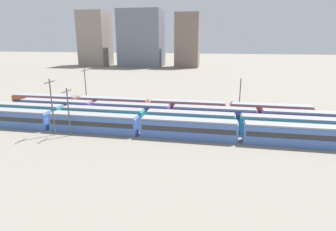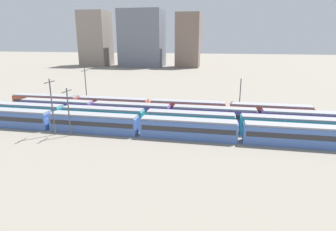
% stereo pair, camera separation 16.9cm
% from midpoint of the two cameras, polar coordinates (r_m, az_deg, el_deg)
% --- Properties ---
extents(ground_plane, '(600.00, 600.00, 0.00)m').
position_cam_midpoint_polar(ground_plane, '(69.88, -20.04, -0.60)').
color(ground_plane, gray).
extents(train_track_0, '(112.50, 3.06, 3.75)m').
position_cam_midpoint_polar(train_track_0, '(52.24, 14.44, -3.20)').
color(train_track_0, '#4C70BC').
rests_on(train_track_0, ground_plane).
extents(train_track_1, '(112.50, 3.06, 3.75)m').
position_cam_midpoint_polar(train_track_1, '(57.18, 13.87, -1.55)').
color(train_track_1, teal).
rests_on(train_track_1, ground_plane).
extents(train_track_2, '(74.70, 3.06, 3.75)m').
position_cam_midpoint_polar(train_track_2, '(63.06, 0.63, 0.48)').
color(train_track_2, '#6B429E').
rests_on(train_track_2, ground_plane).
extents(train_track_3, '(74.70, 3.06, 3.75)m').
position_cam_midpoint_polar(train_track_3, '(69.37, -3.87, 1.83)').
color(train_track_3, '#BC4C38').
rests_on(train_track_3, ground_plane).
extents(catenary_pole_0, '(0.24, 3.20, 9.26)m').
position_cam_midpoint_polar(catenary_pole_0, '(56.16, -19.63, 1.14)').
color(catenary_pole_0, '#4C4C51').
rests_on(catenary_pole_0, ground_plane).
extents(catenary_pole_1, '(0.24, 3.20, 10.62)m').
position_cam_midpoint_polar(catenary_pole_1, '(77.59, -16.44, 5.67)').
color(catenary_pole_1, '#4C4C51').
rests_on(catenary_pole_1, ground_plane).
extents(catenary_pole_2, '(0.24, 3.20, 10.91)m').
position_cam_midpoint_polar(catenary_pole_2, '(57.45, -22.56, 2.03)').
color(catenary_pole_2, '#4C4C51').
rests_on(catenary_pole_2, ground_plane).
extents(catenary_pole_3, '(0.24, 3.20, 9.02)m').
position_cam_midpoint_polar(catenary_pole_3, '(69.28, 14.31, 4.03)').
color(catenary_pole_3, '#4C4C51').
rests_on(catenary_pole_3, ground_plane).
extents(distant_building_0, '(18.06, 18.02, 35.75)m').
position_cam_midpoint_polar(distant_building_0, '(203.64, -14.59, 14.84)').
color(distant_building_0, gray).
rests_on(distant_building_0, ground_plane).
extents(distant_building_1, '(27.81, 20.23, 36.13)m').
position_cam_midpoint_polar(distant_building_1, '(192.02, -5.41, 15.30)').
color(distant_building_1, slate).
rests_on(distant_building_1, ground_plane).
extents(distant_building_2, '(14.96, 13.21, 33.75)m').
position_cam_midpoint_polar(distant_building_2, '(185.81, 3.94, 14.96)').
color(distant_building_2, '#7A665B').
rests_on(distant_building_2, ground_plane).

